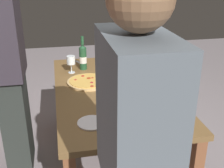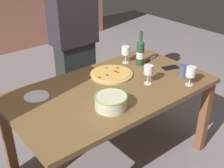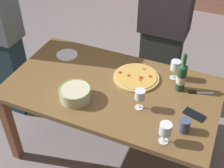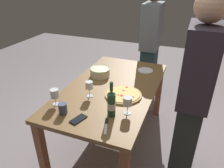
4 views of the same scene
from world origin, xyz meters
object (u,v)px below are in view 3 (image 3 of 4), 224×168
wine_glass_far_left (165,130)px  cup_amber (184,125)px  serving_bowl (75,93)px  side_plate (67,55)px  pizza (136,77)px  dining_table (112,96)px  cell_phone (194,114)px  pizza_knife (197,92)px  wine_glass_near_pizza (176,66)px  person_guest_left (164,28)px  wine_bottle (182,77)px  wine_glass_by_bottle (140,95)px

wine_glass_far_left → cup_amber: wine_glass_far_left is taller
serving_bowl → side_plate: serving_bowl is taller
pizza → side_plate: (-0.66, 0.06, -0.01)m
dining_table → cell_phone: cell_phone is taller
side_plate → cell_phone: (1.16, -0.28, 0.00)m
cell_phone → serving_bowl: bearing=119.1°
dining_table → cell_phone: 0.64m
pizza → cup_amber: (0.46, -0.39, 0.04)m
pizza_knife → wine_glass_near_pizza: bearing=152.5°
wine_glass_near_pizza → cup_amber: 0.55m
person_guest_left → side_plate: bearing=-39.2°
wine_bottle → wine_glass_far_left: wine_bottle is taller
wine_glass_by_bottle → wine_glass_far_left: (0.24, -0.22, -0.01)m
pizza → wine_glass_by_bottle: wine_glass_by_bottle is taller
wine_glass_near_pizza → cup_amber: bearing=-68.9°
wine_glass_by_bottle → side_plate: 0.88m
side_plate → cell_phone: size_ratio=1.28×
wine_bottle → wine_glass_by_bottle: size_ratio=1.98×
serving_bowl → person_guest_left: bearing=70.7°
wine_glass_far_left → person_guest_left: bearing=106.4°
cell_phone → wine_glass_near_pizza: bearing=50.9°
serving_bowl → wine_glass_near_pizza: 0.79m
wine_glass_by_bottle → pizza_knife: 0.48m
serving_bowl → wine_glass_by_bottle: size_ratio=1.45×
wine_glass_by_bottle → wine_glass_far_left: size_ratio=1.03×
dining_table → cup_amber: size_ratio=16.76×
wine_glass_far_left → pizza_knife: 0.56m
wine_glass_far_left → cell_phone: wine_glass_far_left is taller
side_plate → cell_phone: same height
cup_amber → person_guest_left: (-0.43, 1.01, 0.08)m
pizza → person_guest_left: size_ratio=0.21×
dining_table → wine_glass_by_bottle: (0.26, -0.13, 0.21)m
cup_amber → cell_phone: 0.17m
wine_bottle → person_guest_left: 0.69m
cup_amber → cell_phone: cup_amber is taller
pizza → pizza_knife: (0.48, 0.02, -0.01)m
wine_glass_near_pizza → dining_table: bearing=-143.6°
pizza → wine_glass_near_pizza: size_ratio=2.26×
serving_bowl → side_plate: (-0.34, 0.46, -0.05)m
wine_bottle → pizza_knife: bearing=3.3°
cell_phone → pizza_knife: pizza_knife is taller
person_guest_left → serving_bowl: bearing=-7.5°
pizza_knife → person_guest_left: 0.76m
side_plate → person_guest_left: (0.69, 0.56, 0.13)m
dining_table → serving_bowl: bearing=-130.4°
wine_glass_near_pizza → wine_glass_far_left: (0.10, -0.65, -0.01)m
wine_glass_near_pizza → wine_glass_far_left: size_ratio=1.03×
wine_glass_by_bottle → person_guest_left: size_ratio=0.09×
wine_glass_near_pizza → side_plate: 0.94m
side_plate → pizza_knife: (1.13, -0.05, 0.00)m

